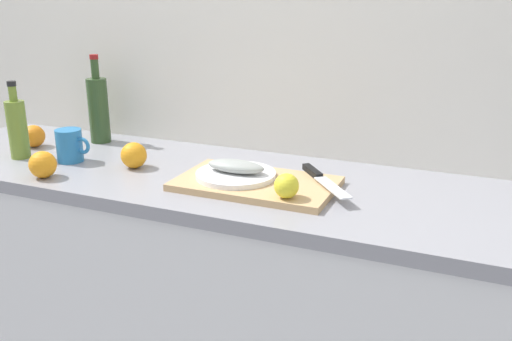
% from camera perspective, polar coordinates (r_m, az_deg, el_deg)
% --- Properties ---
extents(back_wall, '(3.20, 0.05, 2.50)m').
position_cam_1_polar(back_wall, '(1.97, -2.31, 12.41)').
color(back_wall, white).
rests_on(back_wall, ground_plane).
extents(kitchen_counter, '(2.00, 0.60, 0.90)m').
position_cam_1_polar(kitchen_counter, '(1.94, -6.21, -12.79)').
color(kitchen_counter, white).
rests_on(kitchen_counter, ground_plane).
extents(cutting_board, '(0.45, 0.27, 0.02)m').
position_cam_1_polar(cutting_board, '(1.61, 0.00, -1.36)').
color(cutting_board, tan).
rests_on(cutting_board, kitchen_counter).
extents(white_plate, '(0.24, 0.24, 0.01)m').
position_cam_1_polar(white_plate, '(1.63, -2.07, -0.42)').
color(white_plate, white).
rests_on(white_plate, cutting_board).
extents(fish_fillet, '(0.18, 0.08, 0.04)m').
position_cam_1_polar(fish_fillet, '(1.62, -2.08, 0.44)').
color(fish_fillet, '#999E99').
rests_on(fish_fillet, white_plate).
extents(chef_knife, '(0.21, 0.24, 0.02)m').
position_cam_1_polar(chef_knife, '(1.61, 6.50, -0.66)').
color(chef_knife, silver).
rests_on(chef_knife, cutting_board).
extents(lemon_0, '(0.07, 0.07, 0.07)m').
position_cam_1_polar(lemon_0, '(1.46, 3.14, -1.58)').
color(lemon_0, yellow).
rests_on(lemon_0, cutting_board).
extents(olive_oil_bottle, '(0.06, 0.06, 0.26)m').
position_cam_1_polar(olive_oil_bottle, '(2.03, -23.23, 4.05)').
color(olive_oil_bottle, olive).
rests_on(olive_oil_bottle, kitchen_counter).
extents(wine_bottle, '(0.07, 0.07, 0.32)m').
position_cam_1_polar(wine_bottle, '(2.14, -15.82, 6.13)').
color(wine_bottle, '#2D4723').
rests_on(wine_bottle, kitchen_counter).
extents(coffee_mug_0, '(0.12, 0.08, 0.11)m').
position_cam_1_polar(coffee_mug_0, '(1.93, -18.49, 2.44)').
color(coffee_mug_0, '#2672B2').
rests_on(coffee_mug_0, kitchen_counter).
extents(orange_0, '(0.08, 0.08, 0.08)m').
position_cam_1_polar(orange_0, '(2.16, -21.79, 3.29)').
color(orange_0, orange).
rests_on(orange_0, kitchen_counter).
extents(orange_1, '(0.08, 0.08, 0.08)m').
position_cam_1_polar(orange_1, '(1.81, -12.40, 1.54)').
color(orange_1, orange).
rests_on(orange_1, kitchen_counter).
extents(orange_2, '(0.08, 0.08, 0.08)m').
position_cam_1_polar(orange_2, '(1.80, -20.98, 0.57)').
color(orange_2, orange).
rests_on(orange_2, kitchen_counter).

